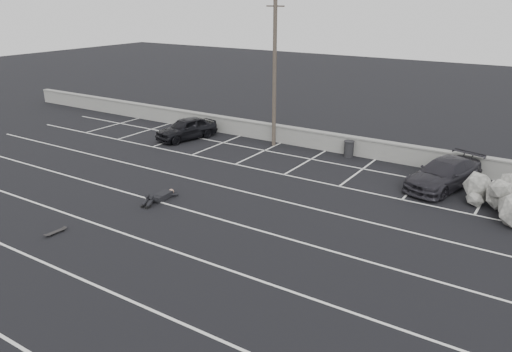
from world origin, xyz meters
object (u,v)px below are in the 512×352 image
Objects in this scene: car_left at (186,128)px; person at (164,193)px; skateboard at (55,232)px; car_right at (444,174)px; trash_bin at (349,149)px; utility_pole at (275,73)px.

car_left reaches higher than person.
car_left is at bearing 112.27° from skateboard.
car_right reaches higher than skateboard.
car_right reaches higher than trash_bin.
person is at bearing 81.19° from skateboard.
trash_bin is 15.95m from skateboard.
person is (0.19, -9.77, -4.04)m from utility_pole.
skateboard is at bearing -105.26° from person.
person is at bearing -88.90° from utility_pole.
skateboard is (-5.49, -14.97, -0.39)m from trash_bin.
skateboard is at bearing -56.09° from car_left.
utility_pole is at bearing -175.50° from trash_bin.
utility_pole reaches higher than car_right.
car_right is at bearing -9.54° from utility_pole.
car_right is 6.21× the size of skateboard.
car_left is 9.74m from person.
person is 4.94m from skateboard.
car_left is 6.65m from utility_pole.
car_left is at bearing -161.83° from utility_pole.
person is at bearing -113.76° from trash_bin.
person is (5.48, -8.03, -0.42)m from car_left.
utility_pole is at bearing 32.95° from car_left.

